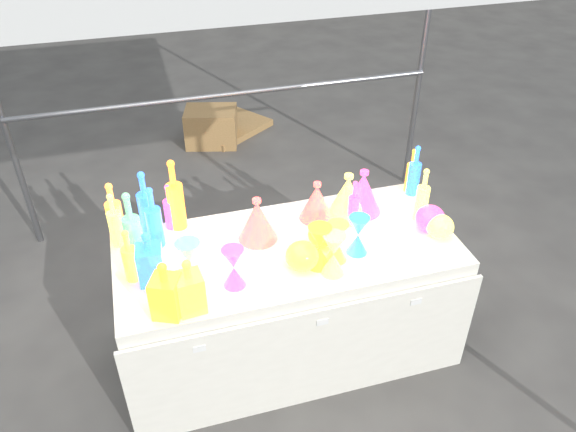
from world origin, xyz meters
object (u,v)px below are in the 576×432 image
object	(u,v)px
display_table	(288,300)
decanter_0	(189,285)
bottle_0	(114,210)
cardboard_box_closed	(211,127)
globe_0	(302,257)
hourglass_0	(319,247)
lampshade_0	(257,219)

from	to	relation	value
display_table	decanter_0	bearing A→B (deg)	-151.20
decanter_0	bottle_0	bearing A→B (deg)	108.52
cardboard_box_closed	globe_0	distance (m)	2.92
bottle_0	hourglass_0	world-z (taller)	bottle_0
hourglass_0	lampshade_0	xyz separation A→B (m)	(-0.24, 0.30, 0.01)
bottle_0	globe_0	bearing A→B (deg)	-31.33
cardboard_box_closed	bottle_0	xyz separation A→B (m)	(-0.86, -2.32, 0.74)
bottle_0	globe_0	distance (m)	1.02
decanter_0	hourglass_0	size ratio (longest dim) A/B	1.21
decanter_0	cardboard_box_closed	bearing A→B (deg)	73.49
cardboard_box_closed	bottle_0	distance (m)	2.58
display_table	lampshade_0	bearing A→B (deg)	135.87
cardboard_box_closed	lampshade_0	xyz separation A→B (m)	(-0.14, -2.55, 0.70)
decanter_0	globe_0	distance (m)	0.59
cardboard_box_closed	decanter_0	distance (m)	3.12
decanter_0	hourglass_0	xyz separation A→B (m)	(0.66, 0.13, -0.02)
display_table	bottle_0	xyz separation A→B (m)	(-0.85, 0.36, 0.54)
decanter_0	globe_0	xyz separation A→B (m)	(0.57, 0.13, -0.08)
bottle_0	display_table	bearing A→B (deg)	-22.92
display_table	lampshade_0	size ratio (longest dim) A/B	7.33
cardboard_box_closed	bottle_0	size ratio (longest dim) A/B	1.45
bottle_0	lampshade_0	world-z (taller)	bottle_0
cardboard_box_closed	hourglass_0	bearing A→B (deg)	-72.94
cardboard_box_closed	globe_0	world-z (taller)	globe_0
globe_0	hourglass_0	bearing A→B (deg)	-3.02
display_table	globe_0	distance (m)	0.48
display_table	cardboard_box_closed	xyz separation A→B (m)	(0.01, 2.68, -0.20)
cardboard_box_closed	decanter_0	size ratio (longest dim) A/B	1.68
globe_0	lampshade_0	bearing A→B (deg)	117.10
cardboard_box_closed	lampshade_0	distance (m)	2.65
lampshade_0	decanter_0	bearing A→B (deg)	-146.45
hourglass_0	cardboard_box_closed	bearing A→B (deg)	91.93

